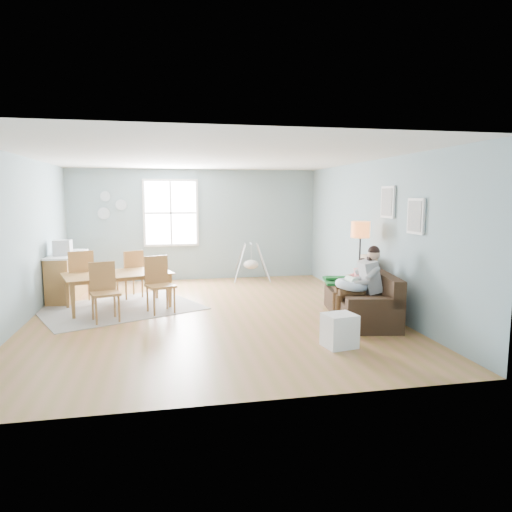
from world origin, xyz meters
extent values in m
cube|color=olive|center=(0.00, 0.00, -0.04)|extent=(8.40, 9.40, 0.08)
cube|color=silver|center=(0.00, 0.00, 3.00)|extent=(8.40, 9.40, 0.60)
cube|color=#7B96A1|center=(0.00, 4.66, 1.35)|extent=(8.40, 0.08, 3.90)
cube|color=#7B96A1|center=(0.00, -4.66, 1.35)|extent=(8.40, 0.08, 3.90)
cube|color=#7B96A1|center=(4.16, 0.00, 1.35)|extent=(0.08, 9.40, 3.90)
cube|color=white|center=(-0.60, 3.47, 1.65)|extent=(1.32, 0.06, 1.62)
cube|color=white|center=(-0.60, 3.44, 1.65)|extent=(1.20, 0.02, 1.50)
cube|color=white|center=(-0.60, 3.43, 1.65)|extent=(1.20, 0.03, 0.04)
cube|color=white|center=(-0.60, 3.43, 1.65)|extent=(0.04, 0.03, 1.50)
cube|color=white|center=(2.97, -1.50, 1.75)|extent=(0.04, 0.44, 0.54)
cube|color=slate|center=(2.94, -1.50, 1.75)|extent=(0.01, 0.36, 0.46)
cube|color=white|center=(2.97, -0.60, 1.95)|extent=(0.04, 0.44, 0.54)
cube|color=slate|center=(2.94, -0.60, 1.95)|extent=(0.01, 0.36, 0.46)
cylinder|color=#A6B8C7|center=(-2.10, 3.47, 2.05)|extent=(0.24, 0.02, 0.24)
cylinder|color=#A6B8C7|center=(-1.75, 3.47, 1.85)|extent=(0.26, 0.02, 0.26)
cylinder|color=#A6B8C7|center=(-2.15, 3.47, 1.65)|extent=(0.28, 0.02, 0.28)
cube|color=black|center=(2.45, -0.74, 0.20)|extent=(1.18, 2.11, 0.40)
cube|color=black|center=(2.78, -0.80, 0.60)|extent=(0.53, 2.00, 0.41)
cube|color=black|center=(2.30, -1.63, 0.48)|extent=(0.88, 0.33, 0.15)
cube|color=black|center=(2.60, 0.15, 0.48)|extent=(0.88, 0.33, 0.15)
cube|color=#12511C|center=(2.54, -0.08, 0.51)|extent=(1.07, 0.95, 0.04)
cube|color=beige|center=(2.80, -0.27, 0.74)|extent=(0.17, 0.51, 0.50)
cube|color=#97979A|center=(2.48, -1.03, 0.77)|extent=(0.35, 0.42, 0.54)
sphere|color=tan|center=(2.54, -1.03, 1.13)|extent=(0.20, 0.20, 0.20)
sphere|color=black|center=(2.54, -1.03, 1.17)|extent=(0.19, 0.19, 0.19)
cylinder|color=#361E13|center=(2.15, -1.10, 0.51)|extent=(0.43, 0.18, 0.14)
cylinder|color=#361E13|center=(2.16, -0.90, 0.51)|extent=(0.43, 0.18, 0.14)
cylinder|color=#361E13|center=(1.95, -1.08, 0.25)|extent=(0.12, 0.12, 0.49)
cylinder|color=#361E13|center=(1.97, -0.88, 0.25)|extent=(0.12, 0.12, 0.49)
cube|color=black|center=(1.88, -1.07, 0.04)|extent=(0.22, 0.11, 0.08)
cube|color=black|center=(1.89, -0.88, 0.04)|extent=(0.22, 0.11, 0.08)
torus|color=#CBE0FF|center=(2.19, -0.99, 0.63)|extent=(0.58, 0.57, 0.21)
cylinder|color=silver|center=(2.19, -0.99, 0.70)|extent=(0.13, 0.29, 0.12)
sphere|color=tan|center=(2.20, -0.82, 0.72)|extent=(0.10, 0.10, 0.10)
cube|color=silver|center=(2.53, -0.57, 0.66)|extent=(0.27, 0.29, 0.34)
sphere|color=tan|center=(2.55, -0.58, 0.90)|extent=(0.16, 0.16, 0.16)
sphere|color=black|center=(2.55, -0.58, 0.93)|extent=(0.16, 0.16, 0.16)
cylinder|color=#E73874|center=(2.29, -0.58, 0.51)|extent=(0.29, 0.15, 0.08)
cylinder|color=#E73874|center=(2.33, -0.45, 0.51)|extent=(0.29, 0.15, 0.08)
cylinder|color=#E73874|center=(2.16, -0.54, 0.35)|extent=(0.07, 0.07, 0.28)
cylinder|color=#E73874|center=(2.20, -0.42, 0.35)|extent=(0.07, 0.07, 0.28)
cylinder|color=black|center=(2.65, -0.24, 0.02)|extent=(0.28, 0.28, 0.03)
cylinder|color=black|center=(2.65, -0.24, 0.71)|extent=(0.03, 0.03, 1.41)
cylinder|color=orange|center=(2.65, -0.24, 1.46)|extent=(0.32, 0.32, 0.28)
cube|color=white|center=(1.57, -2.07, 0.23)|extent=(0.47, 0.43, 0.46)
cube|color=black|center=(1.39, -2.10, 0.23)|extent=(0.09, 0.31, 0.37)
cube|color=gray|center=(-1.60, 0.76, 0.01)|extent=(3.30, 2.98, 0.01)
imported|color=#976431|center=(-1.60, 0.76, 0.33)|extent=(2.09, 1.55, 0.65)
cube|color=#9C6B36|center=(-1.73, -0.13, 0.47)|extent=(0.55, 0.55, 0.04)
cube|color=#9C6B36|center=(-1.78, 0.06, 0.73)|extent=(0.41, 0.16, 0.48)
cylinder|color=#9C6B36|center=(-1.84, -0.35, 0.23)|extent=(0.04, 0.04, 0.47)
cylinder|color=#9C6B36|center=(-1.51, -0.25, 0.23)|extent=(0.04, 0.04, 0.47)
cylinder|color=#9C6B36|center=(-1.95, -0.01, 0.23)|extent=(0.04, 0.04, 0.47)
cylinder|color=#9C6B36|center=(-1.61, 0.09, 0.23)|extent=(0.04, 0.04, 0.47)
cube|color=#9C6B36|center=(-0.84, 0.28, 0.48)|extent=(0.58, 0.58, 0.04)
cube|color=#9C6B36|center=(-0.92, 0.47, 0.75)|extent=(0.42, 0.19, 0.49)
cylinder|color=#9C6B36|center=(-0.95, 0.04, 0.24)|extent=(0.04, 0.04, 0.48)
cylinder|color=#9C6B36|center=(-0.61, 0.17, 0.24)|extent=(0.04, 0.04, 0.48)
cylinder|color=#9C6B36|center=(-1.08, 0.38, 0.24)|extent=(0.04, 0.04, 0.48)
cylinder|color=#9C6B36|center=(-0.74, 0.51, 0.24)|extent=(0.04, 0.04, 0.48)
cube|color=#9C6B36|center=(-2.36, 1.24, 0.51)|extent=(0.60, 0.60, 0.04)
cube|color=#9C6B36|center=(-2.28, 1.04, 0.79)|extent=(0.44, 0.19, 0.52)
cylinder|color=#9C6B36|center=(-2.24, 1.49, 0.25)|extent=(0.04, 0.04, 0.51)
cylinder|color=#9C6B36|center=(-2.60, 1.36, 0.25)|extent=(0.04, 0.04, 0.51)
cylinder|color=#9C6B36|center=(-2.11, 1.13, 0.25)|extent=(0.04, 0.04, 0.51)
cylinder|color=#9C6B36|center=(-2.47, 1.00, 0.25)|extent=(0.04, 0.04, 0.51)
cube|color=#9C6B36|center=(-1.47, 1.65, 0.47)|extent=(0.61, 0.61, 0.04)
cube|color=#9C6B36|center=(-1.37, 1.48, 0.74)|extent=(0.38, 0.26, 0.48)
cylinder|color=#9C6B36|center=(-1.42, 1.89, 0.24)|extent=(0.04, 0.04, 0.47)
cylinder|color=#9C6B36|center=(-1.72, 1.70, 0.24)|extent=(0.04, 0.04, 0.47)
cylinder|color=#9C6B36|center=(-1.23, 1.59, 0.24)|extent=(0.04, 0.04, 0.47)
cylinder|color=#9C6B36|center=(-1.53, 1.40, 0.24)|extent=(0.04, 0.04, 0.47)
cube|color=#976431|center=(-2.70, 1.89, 0.44)|extent=(0.55, 1.61, 0.88)
cube|color=white|center=(-2.70, 1.89, 0.89)|extent=(0.59, 1.65, 0.04)
cube|color=#B9B9BE|center=(-2.70, 1.59, 1.06)|extent=(0.32, 0.30, 0.30)
cube|color=black|center=(-2.85, 1.59, 1.06)|extent=(0.02, 0.25, 0.21)
cylinder|color=#B9B9BE|center=(1.30, 3.10, 0.90)|extent=(0.09, 0.51, 0.04)
ellipsoid|color=beige|center=(1.30, 3.10, 0.39)|extent=(0.37, 0.37, 0.22)
cylinder|color=#B9B9BE|center=(1.30, 3.10, 0.64)|extent=(0.01, 0.01, 0.41)
cylinder|color=#B9B9BE|center=(0.99, 2.84, 0.46)|extent=(0.34, 0.30, 0.90)
cylinder|color=#B9B9BE|center=(1.56, 2.79, 0.46)|extent=(0.29, 0.36, 0.90)
cylinder|color=#B9B9BE|center=(1.05, 3.41, 0.46)|extent=(0.29, 0.36, 0.90)
cylinder|color=#B9B9BE|center=(1.62, 3.36, 0.46)|extent=(0.34, 0.30, 0.90)
camera|label=1|loc=(-0.72, -7.77, 2.04)|focal=32.00mm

